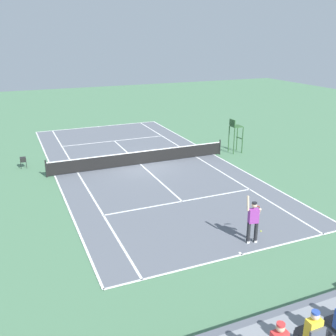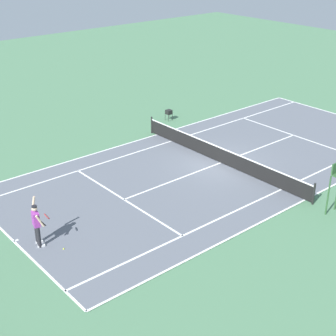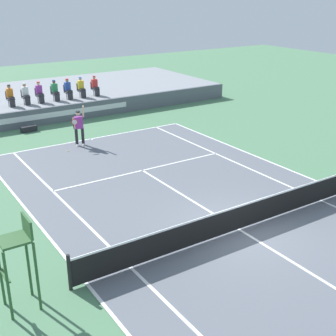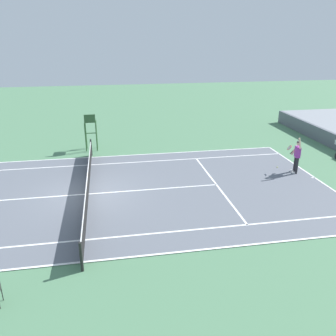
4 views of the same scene
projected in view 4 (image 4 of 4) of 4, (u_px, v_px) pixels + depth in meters
The scene contains 6 objects.
ground_plane at pixel (89, 194), 16.86m from camera, with size 80.00×80.00×0.00m, color #4C7A56.
court at pixel (89, 194), 16.86m from camera, with size 11.08×23.88×0.03m.
net at pixel (88, 184), 16.68m from camera, with size 11.98×0.10×1.07m.
tennis_player at pixel (297, 156), 19.18m from camera, with size 0.83×0.61×2.08m.
tennis_ball at pixel (277, 167), 20.25m from camera, with size 0.07×0.07×0.07m, color #D1E533.
umpire_chair at pixel (90, 127), 22.89m from camera, with size 0.77×0.77×2.44m.
Camera 4 is at (15.74, 1.08, 7.18)m, focal length 37.48 mm.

